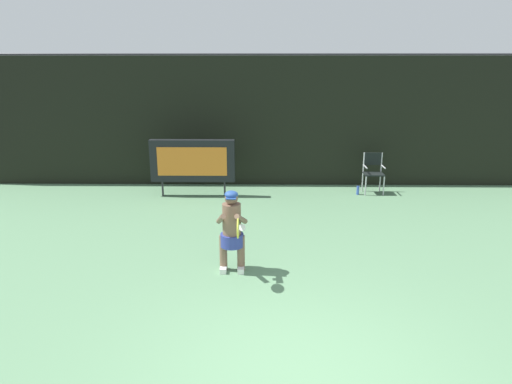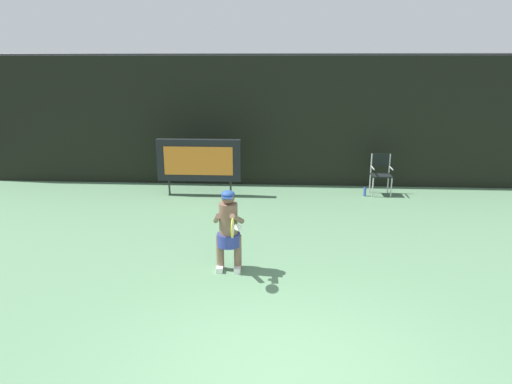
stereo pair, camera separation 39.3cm
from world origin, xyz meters
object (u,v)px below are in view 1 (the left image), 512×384
Objects in this scene: water_bottle at (358,190)px; tennis_racket at (238,228)px; umpire_chair at (373,170)px; tennis_player at (232,229)px; scoreboard at (193,161)px.

tennis_racket is (-2.94, -5.22, 0.86)m from water_bottle.
tennis_player reaches higher than umpire_chair.
umpire_chair is at bearing 55.69° from tennis_racket.
tennis_player is 2.34× the size of tennis_racket.
umpire_chair is 4.08× the size of water_bottle.
tennis_racket is at bearing -74.05° from scoreboard.
scoreboard is at bearing 103.42° from tennis_racket.
tennis_player is (1.31, -4.50, -0.19)m from scoreboard.
tennis_racket is at bearing -119.35° from water_bottle.
scoreboard is 5.26m from tennis_racket.
water_bottle is (-0.43, -0.21, -0.50)m from umpire_chair.
tennis_player is at bearing -125.68° from umpire_chair.
water_bottle is at bearing 58.12° from tennis_racket.
tennis_player reaches higher than tennis_racket.
water_bottle is 5.62m from tennis_player.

